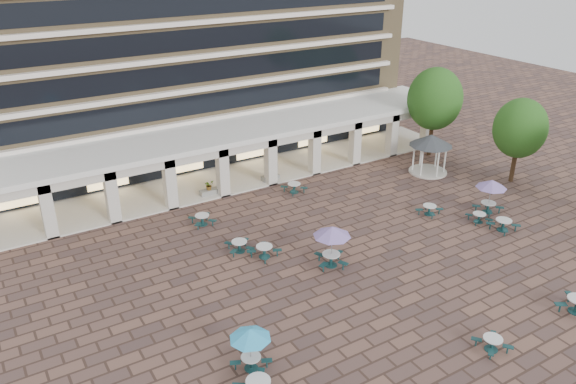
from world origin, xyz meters
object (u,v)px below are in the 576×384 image
picnic_table_1 (492,343)px  gazebo (431,145)px  planter_left (209,189)px  planter_right (270,176)px

picnic_table_1 → gazebo: gazebo is taller
planter_left → gazebo: bearing=-16.8°
planter_left → planter_right: size_ratio=1.00×
picnic_table_1 → planter_left: bearing=109.0°
picnic_table_1 → gazebo: 22.60m
planter_left → picnic_table_1: bearing=-79.2°
gazebo → planter_left: gazebo is taller
picnic_table_1 → planter_right: 23.54m
gazebo → planter_right: gazebo is taller
picnic_table_1 → planter_right: (0.92, 23.52, 0.02)m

